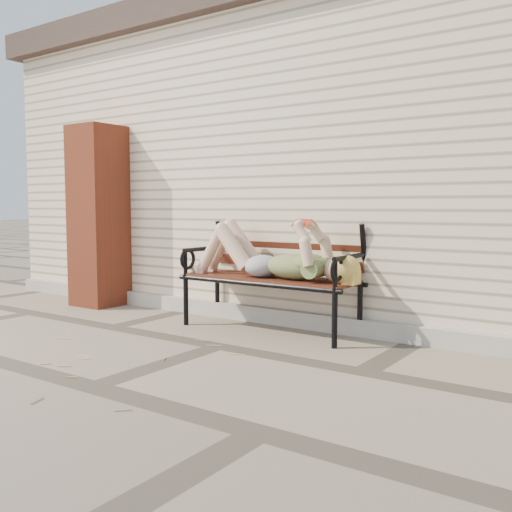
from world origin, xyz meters
The scene contains 8 objects.
ground centered at (0.00, 0.00, 0.00)m, with size 80.00×80.00×0.00m, color gray.
house_wall centered at (0.00, 3.00, 1.50)m, with size 8.00×4.00×3.00m, color beige.
house_roof centered at (0.00, 3.00, 3.15)m, with size 8.30×4.30×0.30m, color #463832.
foundation_strip centered at (0.00, 0.97, 0.07)m, with size 8.00×0.10×0.15m, color #B0AC9F.
brick_pillar centered at (-2.30, 0.75, 1.00)m, with size 0.50×0.50×2.00m, color #973B22.
garden_bench centered at (0.01, 0.82, 0.64)m, with size 1.76×0.70×1.14m.
reading_woman centered at (0.03, 0.68, 0.68)m, with size 1.66×0.38×0.52m.
straw_scatter centered at (-0.90, -0.75, 0.01)m, with size 2.73×1.64×0.01m.
Camera 1 is at (2.79, -3.50, 1.12)m, focal length 40.00 mm.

